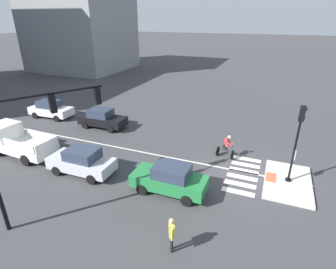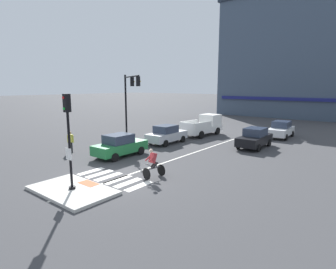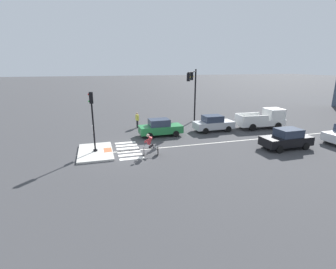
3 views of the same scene
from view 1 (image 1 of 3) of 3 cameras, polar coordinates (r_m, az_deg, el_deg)
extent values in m
plane|color=#3D3D3F|center=(17.33, 15.52, -8.05)|extent=(300.00, 300.00, 0.00)
cube|color=beige|center=(17.33, 24.13, -9.15)|extent=(4.31, 2.57, 0.15)
cube|color=#DB5B38|center=(17.23, 21.07, -8.48)|extent=(1.10, 0.60, 0.01)
cylinder|color=black|center=(17.26, 24.21, -8.77)|extent=(0.32, 0.32, 0.12)
cylinder|color=black|center=(16.40, 25.28, -3.26)|extent=(0.12, 0.12, 3.59)
cube|color=white|center=(16.48, 25.43, -3.86)|extent=(0.44, 0.03, 0.56)
cube|color=black|center=(15.61, 26.69, 4.02)|extent=(0.24, 0.28, 0.84)
sphere|color=red|center=(15.55, 27.44, 4.79)|extent=(0.12, 0.12, 0.12)
sphere|color=green|center=(15.70, 27.10, 3.07)|extent=(0.12, 0.12, 0.12)
cube|color=silver|center=(15.65, 14.68, -11.72)|extent=(0.44, 1.80, 0.01)
cube|color=silver|center=(16.31, 15.11, -10.17)|extent=(0.44, 1.80, 0.01)
cube|color=silver|center=(16.99, 15.50, -8.74)|extent=(0.44, 1.80, 0.01)
cube|color=silver|center=(17.67, 15.86, -7.42)|extent=(0.44, 1.80, 0.01)
cube|color=silver|center=(18.37, 16.19, -6.20)|extent=(0.44, 1.80, 0.01)
cube|color=silver|center=(19.07, 16.50, -5.06)|extent=(0.44, 1.80, 0.01)
cube|color=silver|center=(20.72, -12.78, -2.24)|extent=(0.14, 28.00, 0.01)
cylinder|color=black|center=(12.56, -24.85, 7.74)|extent=(4.49, 2.72, 0.11)
cube|color=black|center=(12.73, -23.39, 6.05)|extent=(0.38, 0.39, 0.80)
sphere|color=gold|center=(12.88, -23.59, 6.22)|extent=(0.12, 0.12, 0.12)
cube|color=black|center=(13.32, -14.85, 7.96)|extent=(0.38, 0.39, 0.80)
sphere|color=gold|center=(13.48, -15.14, 8.11)|extent=(0.12, 0.12, 0.12)
cube|color=gray|center=(52.92, -18.08, 21.41)|extent=(14.27, 14.97, 15.28)
cube|color=white|center=(28.02, -23.59, 4.68)|extent=(1.85, 4.16, 0.70)
cube|color=#2D384C|center=(27.93, -24.04, 6.00)|extent=(1.55, 1.95, 0.64)
cylinder|color=black|center=(27.88, -20.42, 4.33)|extent=(0.20, 0.61, 0.60)
cylinder|color=black|center=(26.72, -22.64, 3.16)|extent=(0.20, 0.61, 0.60)
cylinder|color=black|center=(29.55, -24.23, 4.77)|extent=(0.20, 0.61, 0.60)
cylinder|color=black|center=(28.45, -26.47, 3.68)|extent=(0.20, 0.61, 0.60)
cube|color=black|center=(23.95, -13.73, 2.97)|extent=(1.76, 4.12, 0.70)
cube|color=#2D384C|center=(23.81, -14.19, 4.52)|extent=(1.51, 1.92, 0.64)
cylinder|color=black|center=(24.05, -10.05, 2.50)|extent=(0.19, 0.60, 0.60)
cylinder|color=black|center=(22.76, -12.18, 1.06)|extent=(0.19, 0.60, 0.60)
cylinder|color=black|center=(25.41, -14.98, 3.21)|extent=(0.19, 0.60, 0.60)
cylinder|color=black|center=(24.19, -17.24, 1.88)|extent=(0.19, 0.60, 0.60)
cube|color=#237A3D|center=(14.86, 0.25, -9.90)|extent=(1.72, 4.11, 0.70)
cube|color=#2D384C|center=(14.45, 0.82, -7.81)|extent=(1.49, 1.91, 0.64)
cylinder|color=black|center=(14.88, -5.61, -11.61)|extent=(0.18, 0.60, 0.60)
cylinder|color=black|center=(16.12, -2.89, -8.46)|extent=(0.18, 0.60, 0.60)
cylinder|color=black|center=(14.08, 3.92, -13.88)|extent=(0.18, 0.60, 0.60)
cylinder|color=black|center=(15.38, 5.90, -10.31)|extent=(0.18, 0.60, 0.60)
cube|color=silver|center=(17.34, -17.92, -5.87)|extent=(1.76, 4.12, 0.70)
cube|color=#2D384C|center=(16.94, -17.81, -4.00)|extent=(1.51, 1.92, 0.64)
cylinder|color=black|center=(17.77, -22.67, -7.18)|extent=(0.19, 0.60, 0.60)
cylinder|color=black|center=(18.80, -19.29, -4.86)|extent=(0.19, 0.60, 0.60)
cylinder|color=black|center=(16.25, -16.02, -9.19)|extent=(0.19, 0.60, 0.60)
cylinder|color=black|center=(17.38, -12.78, -6.50)|extent=(0.19, 0.60, 0.60)
cube|color=white|center=(21.10, -28.62, -2.20)|extent=(2.19, 5.20, 0.60)
cube|color=white|center=(22.06, -31.56, 0.63)|extent=(1.89, 1.80, 1.10)
cube|color=white|center=(19.64, -29.17, -2.23)|extent=(0.28, 2.81, 0.60)
cube|color=white|center=(20.58, -25.31, -0.32)|extent=(0.28, 2.81, 0.60)
cube|color=white|center=(18.99, -24.41, -2.10)|extent=(1.80, 0.20, 0.60)
cylinder|color=black|center=(22.90, -29.10, -1.20)|extent=(0.28, 0.77, 0.76)
cylinder|color=black|center=(19.70, -28.04, -4.84)|extent=(0.28, 0.77, 0.76)
cylinder|color=black|center=(20.66, -24.15, -2.77)|extent=(0.28, 0.77, 0.76)
cylinder|color=black|center=(18.67, 13.52, -4.22)|extent=(0.66, 0.15, 0.66)
cylinder|color=black|center=(18.97, 10.54, -3.47)|extent=(0.66, 0.15, 0.66)
cylinder|color=black|center=(18.72, 12.08, -3.24)|extent=(0.20, 0.89, 0.05)
cylinder|color=black|center=(18.69, 11.61, -2.62)|extent=(0.04, 0.04, 0.30)
cylinder|color=black|center=(18.45, 13.53, -2.75)|extent=(0.44, 0.11, 0.04)
cylinder|color=black|center=(18.71, 12.16, -2.64)|extent=(0.19, 0.41, 0.33)
cylinder|color=black|center=(18.57, 11.98, -2.83)|extent=(0.19, 0.41, 0.33)
cube|color=#B73338|center=(18.43, 12.47, -1.61)|extent=(0.40, 0.43, 0.60)
sphere|color=beige|center=(18.23, 12.93, -0.53)|extent=(0.22, 0.22, 0.22)
cylinder|color=#B73338|center=(18.52, 13.16, -1.55)|extent=(0.16, 0.46, 0.31)
cylinder|color=#B73338|center=(18.24, 12.82, -1.92)|extent=(0.16, 0.46, 0.31)
cylinder|color=black|center=(11.77, 0.78, -22.37)|extent=(0.12, 0.12, 0.82)
cylinder|color=black|center=(11.88, 0.73, -21.82)|extent=(0.12, 0.12, 0.82)
cube|color=#DBD64C|center=(11.32, 0.77, -19.59)|extent=(0.42, 0.35, 0.60)
cylinder|color=#DBD64C|center=(11.19, 0.85, -20.59)|extent=(0.09, 0.09, 0.56)
cylinder|color=#DBD64C|center=(11.52, 0.70, -18.99)|extent=(0.09, 0.09, 0.56)
sphere|color=tan|center=(11.02, 0.79, -17.93)|extent=(0.22, 0.22, 0.22)
camera|label=2|loc=(27.98, 40.45, 10.36)|focal=29.48mm
camera|label=3|loc=(34.08, 25.39, 17.79)|focal=26.66mm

